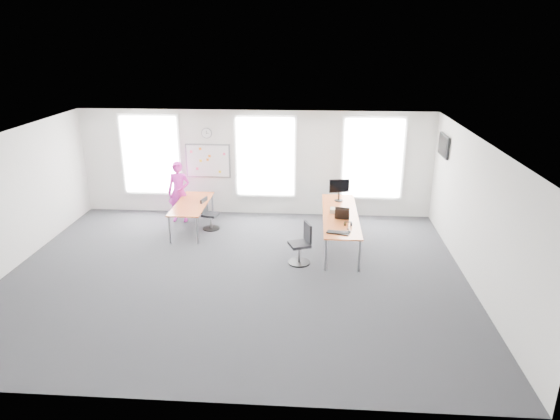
# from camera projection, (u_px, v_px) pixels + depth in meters

# --- Properties ---
(floor) EXTENTS (10.00, 10.00, 0.00)m
(floor) POSITION_uv_depth(u_px,v_px,m) (235.00, 275.00, 10.91)
(floor) COLOR #26262A
(floor) RESTS_ON ground
(ceiling) EXTENTS (10.00, 10.00, 0.00)m
(ceiling) POSITION_uv_depth(u_px,v_px,m) (230.00, 139.00, 9.91)
(ceiling) COLOR white
(ceiling) RESTS_ON ground
(wall_back) EXTENTS (10.00, 0.00, 10.00)m
(wall_back) POSITION_uv_depth(u_px,v_px,m) (255.00, 163.00, 14.17)
(wall_back) COLOR white
(wall_back) RESTS_ON ground
(wall_front) EXTENTS (10.00, 0.00, 10.00)m
(wall_front) POSITION_uv_depth(u_px,v_px,m) (185.00, 310.00, 6.65)
(wall_front) COLOR white
(wall_front) RESTS_ON ground
(wall_left) EXTENTS (0.00, 10.00, 10.00)m
(wall_left) POSITION_uv_depth(u_px,v_px,m) (3.00, 205.00, 10.73)
(wall_left) COLOR white
(wall_left) RESTS_ON ground
(wall_right) EXTENTS (0.00, 10.00, 10.00)m
(wall_right) POSITION_uv_depth(u_px,v_px,m) (478.00, 216.00, 10.08)
(wall_right) COLOR white
(wall_right) RESTS_ON ground
(window_left) EXTENTS (1.60, 0.06, 2.20)m
(window_left) POSITION_uv_depth(u_px,v_px,m) (151.00, 155.00, 14.27)
(window_left) COLOR white
(window_left) RESTS_ON wall_back
(window_mid) EXTENTS (1.60, 0.06, 2.20)m
(window_mid) POSITION_uv_depth(u_px,v_px,m) (265.00, 157.00, 14.05)
(window_mid) COLOR white
(window_mid) RESTS_ON wall_back
(window_right) EXTENTS (1.60, 0.06, 2.20)m
(window_right) POSITION_uv_depth(u_px,v_px,m) (373.00, 158.00, 13.86)
(window_right) COLOR white
(window_right) RESTS_ON wall_back
(desk_right) EXTENTS (0.86, 3.21, 0.78)m
(desk_right) POSITION_uv_depth(u_px,v_px,m) (340.00, 216.00, 12.29)
(desk_right) COLOR orange
(desk_right) RESTS_ON ground
(desk_left) EXTENTS (0.82, 2.05, 0.75)m
(desk_left) POSITION_uv_depth(u_px,v_px,m) (192.00, 205.00, 13.20)
(desk_left) COLOR orange
(desk_left) RESTS_ON ground
(chair_right) EXTENTS (0.56, 0.56, 0.96)m
(chair_right) POSITION_uv_depth(u_px,v_px,m) (302.00, 246.00, 11.34)
(chair_right) COLOR black
(chair_right) RESTS_ON ground
(chair_left) EXTENTS (0.47, 0.47, 0.86)m
(chair_left) POSITION_uv_depth(u_px,v_px,m) (209.00, 216.00, 13.36)
(chair_left) COLOR black
(chair_left) RESTS_ON ground
(person) EXTENTS (0.63, 0.42, 1.70)m
(person) POSITION_uv_depth(u_px,v_px,m) (179.00, 192.00, 13.77)
(person) COLOR #DB2AB4
(person) RESTS_ON ground
(whiteboard) EXTENTS (1.20, 0.03, 0.90)m
(whiteboard) POSITION_uv_depth(u_px,v_px,m) (208.00, 161.00, 14.21)
(whiteboard) COLOR white
(whiteboard) RESTS_ON wall_back
(wall_clock) EXTENTS (0.30, 0.04, 0.30)m
(wall_clock) POSITION_uv_depth(u_px,v_px,m) (207.00, 133.00, 13.94)
(wall_clock) COLOR gray
(wall_clock) RESTS_ON wall_back
(tv) EXTENTS (0.06, 0.90, 0.55)m
(tv) POSITION_uv_depth(u_px,v_px,m) (444.00, 145.00, 12.64)
(tv) COLOR black
(tv) RESTS_ON wall_right
(keyboard) EXTENTS (0.53, 0.32, 0.02)m
(keyboard) POSITION_uv_depth(u_px,v_px,m) (338.00, 233.00, 11.10)
(keyboard) COLOR black
(keyboard) RESTS_ON desk_right
(mouse) EXTENTS (0.09, 0.12, 0.04)m
(mouse) POSITION_uv_depth(u_px,v_px,m) (349.00, 232.00, 11.14)
(mouse) COLOR black
(mouse) RESTS_ON desk_right
(lens_cap) EXTENTS (0.07, 0.07, 0.01)m
(lens_cap) POSITION_uv_depth(u_px,v_px,m) (348.00, 229.00, 11.33)
(lens_cap) COLOR black
(lens_cap) RESTS_ON desk_right
(headphones) EXTENTS (0.19, 0.10, 0.11)m
(headphones) POSITION_uv_depth(u_px,v_px,m) (348.00, 224.00, 11.51)
(headphones) COLOR black
(headphones) RESTS_ON desk_right
(laptop_sleeve) EXTENTS (0.35, 0.24, 0.28)m
(laptop_sleeve) POSITION_uv_depth(u_px,v_px,m) (342.00, 214.00, 11.89)
(laptop_sleeve) COLOR black
(laptop_sleeve) RESTS_ON desk_right
(paper_stack) EXTENTS (0.33, 0.26, 0.11)m
(paper_stack) POSITION_uv_depth(u_px,v_px,m) (336.00, 210.00, 12.37)
(paper_stack) COLOR beige
(paper_stack) RESTS_ON desk_right
(monitor) EXTENTS (0.54, 0.22, 0.60)m
(monitor) POSITION_uv_depth(u_px,v_px,m) (339.00, 188.00, 13.12)
(monitor) COLOR black
(monitor) RESTS_ON desk_right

